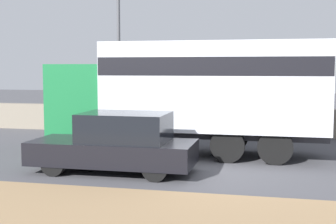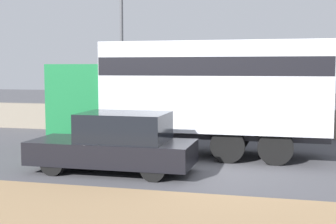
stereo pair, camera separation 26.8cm
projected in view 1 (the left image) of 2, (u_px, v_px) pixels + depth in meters
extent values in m
plane|color=#47474C|center=(184.00, 169.00, 12.81)|extent=(80.00, 80.00, 0.00)
cube|color=gray|center=(214.00, 121.00, 19.32)|extent=(60.00, 0.35, 1.13)
cylinder|color=#4C4C51|center=(119.00, 64.00, 19.17)|extent=(0.14, 0.14, 5.81)
cube|color=#196B38|center=(85.00, 101.00, 15.53)|extent=(1.84, 2.31, 2.42)
cube|color=black|center=(60.00, 86.00, 15.68)|extent=(0.06, 1.97, 1.06)
cube|color=#2D2D33|center=(214.00, 133.00, 14.67)|extent=(6.78, 1.37, 0.25)
cube|color=silver|center=(215.00, 86.00, 14.53)|extent=(6.78, 2.49, 2.69)
cube|color=black|center=(215.00, 66.00, 14.47)|extent=(6.75, 2.51, 0.54)
cylinder|color=black|center=(74.00, 140.00, 14.68)|extent=(1.01, 0.28, 1.01)
cylinder|color=black|center=(97.00, 131.00, 16.60)|extent=(1.01, 0.28, 1.01)
cylinder|color=black|center=(275.00, 147.00, 13.33)|extent=(1.01, 0.28, 1.01)
cylinder|color=black|center=(275.00, 137.00, 15.24)|extent=(1.01, 0.28, 1.01)
cylinder|color=black|center=(228.00, 145.00, 13.62)|extent=(1.01, 0.28, 1.01)
cylinder|color=black|center=(233.00, 136.00, 15.54)|extent=(1.01, 0.28, 1.01)
cube|color=black|center=(113.00, 152.00, 12.34)|extent=(4.33, 1.74, 0.60)
cube|color=black|center=(125.00, 127.00, 12.20)|extent=(2.25, 1.60, 0.75)
cylinder|color=black|center=(53.00, 164.00, 11.93)|extent=(0.63, 0.20, 0.63)
cylinder|color=black|center=(77.00, 153.00, 13.38)|extent=(0.63, 0.20, 0.63)
cylinder|color=black|center=(155.00, 169.00, 11.34)|extent=(0.63, 0.20, 0.63)
cylinder|color=black|center=(169.00, 157.00, 12.80)|extent=(0.63, 0.20, 0.63)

